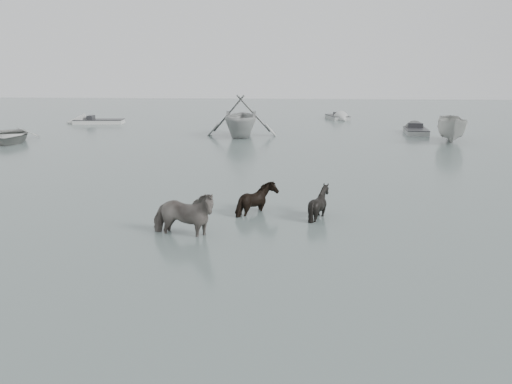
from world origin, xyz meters
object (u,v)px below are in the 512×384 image
pony_dark (257,194)px  rowboat_lead (8,134)px  pony_pinto (183,207)px  pony_black (319,197)px

pony_dark → rowboat_lead: bearing=60.9°
pony_pinto → rowboat_lead: bearing=51.3°
pony_dark → pony_black: 2.12m
pony_pinto → rowboat_lead: size_ratio=0.41×
pony_pinto → pony_black: (4.15, 2.30, -0.19)m
pony_pinto → pony_dark: (2.04, 2.55, -0.19)m
pony_pinto → pony_dark: bearing=-28.6°
pony_black → rowboat_lead: (-20.42, 16.32, -0.17)m
pony_dark → rowboat_lead: pony_dark is taller
pony_pinto → rowboat_lead: (-16.27, 18.62, -0.36)m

